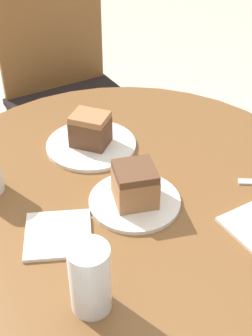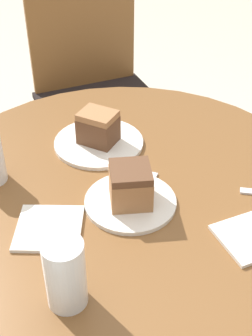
{
  "view_description": "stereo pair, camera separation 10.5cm",
  "coord_description": "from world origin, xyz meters",
  "px_view_note": "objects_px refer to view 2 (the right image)",
  "views": [
    {
      "loc": [
        -0.3,
        -0.78,
        1.4
      ],
      "look_at": [
        0.0,
        0.0,
        0.77
      ],
      "focal_mm": 50.0,
      "sensor_mm": 36.0,
      "label": 1
    },
    {
      "loc": [
        -0.2,
        -0.82,
        1.4
      ],
      "look_at": [
        0.0,
        0.0,
        0.77
      ],
      "focal_mm": 50.0,
      "sensor_mm": 36.0,
      "label": 2
    }
  ],
  "objects_px": {
    "plate_near": "(130,202)",
    "glass_water": "(66,277)",
    "cake_slice_near": "(130,185)",
    "chair": "(96,87)",
    "plate_far": "(99,143)",
    "cake_slice_far": "(98,127)"
  },
  "relations": [
    {
      "from": "cake_slice_near",
      "to": "glass_water",
      "type": "relative_size",
      "value": 0.73
    },
    {
      "from": "cake_slice_near",
      "to": "cake_slice_far",
      "type": "bearing_deg",
      "value": 95.18
    },
    {
      "from": "cake_slice_far",
      "to": "glass_water",
      "type": "distance_m",
      "value": 0.48
    },
    {
      "from": "cake_slice_near",
      "to": "glass_water",
      "type": "height_order",
      "value": "glass_water"
    },
    {
      "from": "cake_slice_near",
      "to": "cake_slice_far",
      "type": "distance_m",
      "value": 0.24
    },
    {
      "from": "plate_far",
      "to": "glass_water",
      "type": "height_order",
      "value": "glass_water"
    },
    {
      "from": "cake_slice_far",
      "to": "glass_water",
      "type": "relative_size",
      "value": 0.85
    },
    {
      "from": "chair",
      "to": "cake_slice_far",
      "type": "bearing_deg",
      "value": -109.21
    },
    {
      "from": "glass_water",
      "to": "cake_slice_far",
      "type": "bearing_deg",
      "value": 72.53
    },
    {
      "from": "chair",
      "to": "cake_slice_near",
      "type": "height_order",
      "value": "chair"
    },
    {
      "from": "chair",
      "to": "plate_far",
      "type": "xyz_separation_m",
      "value": [
        -0.12,
        -0.73,
        0.22
      ]
    },
    {
      "from": "plate_near",
      "to": "chair",
      "type": "bearing_deg",
      "value": 84.02
    },
    {
      "from": "plate_near",
      "to": "cake_slice_near",
      "type": "height_order",
      "value": "cake_slice_near"
    },
    {
      "from": "cake_slice_far",
      "to": "glass_water",
      "type": "height_order",
      "value": "glass_water"
    },
    {
      "from": "plate_far",
      "to": "glass_water",
      "type": "relative_size",
      "value": 1.68
    },
    {
      "from": "plate_near",
      "to": "cake_slice_far",
      "type": "relative_size",
      "value": 1.73
    },
    {
      "from": "chair",
      "to": "glass_water",
      "type": "relative_size",
      "value": 7.27
    },
    {
      "from": "plate_near",
      "to": "glass_water",
      "type": "height_order",
      "value": "glass_water"
    },
    {
      "from": "chair",
      "to": "plate_near",
      "type": "relative_size",
      "value": 4.94
    },
    {
      "from": "cake_slice_far",
      "to": "glass_water",
      "type": "xyz_separation_m",
      "value": [
        -0.15,
        -0.46,
        0.01
      ]
    },
    {
      "from": "plate_far",
      "to": "cake_slice_far",
      "type": "xyz_separation_m",
      "value": [
        0.0,
        0.0,
        0.05
      ]
    },
    {
      "from": "plate_far",
      "to": "cake_slice_far",
      "type": "bearing_deg",
      "value": 0.0
    }
  ]
}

